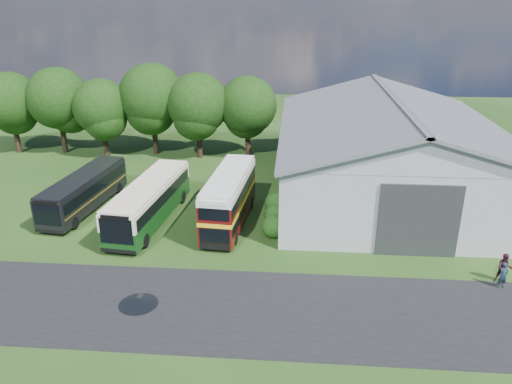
# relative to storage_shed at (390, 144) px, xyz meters

# --- Properties ---
(ground) EXTENTS (120.00, 120.00, 0.00)m
(ground) POSITION_rel_storage_shed_xyz_m (-15.00, -15.98, -4.17)
(ground) COLOR #1A3912
(ground) RESTS_ON ground
(asphalt_road) EXTENTS (60.00, 8.00, 0.02)m
(asphalt_road) POSITION_rel_storage_shed_xyz_m (-12.00, -18.98, -4.17)
(asphalt_road) COLOR black
(asphalt_road) RESTS_ON ground
(puddle) EXTENTS (2.20, 2.20, 0.01)m
(puddle) POSITION_rel_storage_shed_xyz_m (-16.50, -18.98, -4.17)
(puddle) COLOR black
(puddle) RESTS_ON ground
(storage_shed) EXTENTS (18.80, 24.80, 8.15)m
(storage_shed) POSITION_rel_storage_shed_xyz_m (0.00, 0.00, 0.00)
(storage_shed) COLOR gray
(storage_shed) RESTS_ON ground
(tree_far_left) EXTENTS (6.12, 6.12, 8.64)m
(tree_far_left) POSITION_rel_storage_shed_xyz_m (-38.00, 8.02, 1.40)
(tree_far_left) COLOR black
(tree_far_left) RESTS_ON ground
(tree_left_a) EXTENTS (6.46, 6.46, 9.12)m
(tree_left_a) POSITION_rel_storage_shed_xyz_m (-33.00, 8.52, 1.71)
(tree_left_a) COLOR black
(tree_left_a) RESTS_ON ground
(tree_left_b) EXTENTS (5.78, 5.78, 8.16)m
(tree_left_b) POSITION_rel_storage_shed_xyz_m (-28.00, 7.52, 1.09)
(tree_left_b) COLOR black
(tree_left_b) RESTS_ON ground
(tree_mid) EXTENTS (6.80, 6.80, 9.60)m
(tree_mid) POSITION_rel_storage_shed_xyz_m (-23.00, 8.82, 2.02)
(tree_mid) COLOR black
(tree_mid) RESTS_ON ground
(tree_right_a) EXTENTS (6.26, 6.26, 8.83)m
(tree_right_a) POSITION_rel_storage_shed_xyz_m (-18.00, 7.82, 1.52)
(tree_right_a) COLOR black
(tree_right_a) RESTS_ON ground
(tree_right_b) EXTENTS (5.98, 5.98, 8.45)m
(tree_right_b) POSITION_rel_storage_shed_xyz_m (-13.00, 8.62, 1.27)
(tree_right_b) COLOR black
(tree_right_b) RESTS_ON ground
(shrub_front) EXTENTS (1.70, 1.70, 1.70)m
(shrub_front) POSITION_rel_storage_shed_xyz_m (-9.40, -9.98, -4.17)
(shrub_front) COLOR #194714
(shrub_front) RESTS_ON ground
(shrub_mid) EXTENTS (1.60, 1.60, 1.60)m
(shrub_mid) POSITION_rel_storage_shed_xyz_m (-9.40, -7.98, -4.17)
(shrub_mid) COLOR #194714
(shrub_mid) RESTS_ON ground
(shrub_back) EXTENTS (1.80, 1.80, 1.80)m
(shrub_back) POSITION_rel_storage_shed_xyz_m (-9.40, -5.98, -4.17)
(shrub_back) COLOR #194714
(shrub_back) RESTS_ON ground
(bus_green_single) EXTENTS (3.78, 11.53, 3.12)m
(bus_green_single) POSITION_rel_storage_shed_xyz_m (-18.78, -8.28, -2.50)
(bus_green_single) COLOR black
(bus_green_single) RESTS_ON ground
(bus_maroon_double) EXTENTS (3.14, 9.49, 4.01)m
(bus_maroon_double) POSITION_rel_storage_shed_xyz_m (-12.78, -8.20, -2.16)
(bus_maroon_double) COLOR black
(bus_maroon_double) RESTS_ON ground
(bus_dark_single) EXTENTS (3.54, 10.51, 2.84)m
(bus_dark_single) POSITION_rel_storage_shed_xyz_m (-24.64, -6.27, -2.65)
(bus_dark_single) COLOR black
(bus_dark_single) RESTS_ON ground
(visitor_a) EXTENTS (0.70, 0.58, 1.64)m
(visitor_a) POSITION_rel_storage_shed_xyz_m (4.26, -15.62, -3.34)
(visitor_a) COLOR #172733
(visitor_a) RESTS_ON ground
(visitor_b) EXTENTS (1.04, 0.89, 1.88)m
(visitor_b) POSITION_rel_storage_shed_xyz_m (4.53, -15.01, -3.23)
(visitor_b) COLOR #3A1223
(visitor_b) RESTS_ON ground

